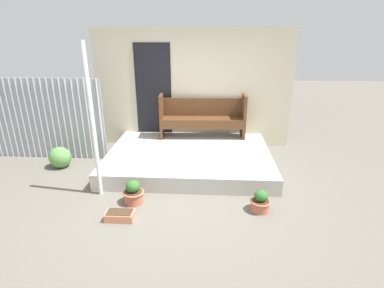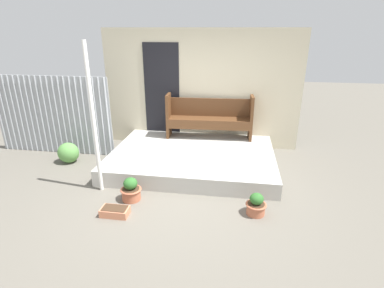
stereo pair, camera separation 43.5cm
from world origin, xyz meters
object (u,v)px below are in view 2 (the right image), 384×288
Objects in this scene: flower_pot_middle at (256,205)px; shrub_by_fence at (68,153)px; planter_box_rect at (115,211)px; flower_pot_left at (131,190)px; support_post at (94,121)px; bench at (209,116)px.

shrub_by_fence reaches higher than flower_pot_middle.
planter_box_rect is 2.35m from shrub_by_fence.
support_post is at bearing 159.23° from flower_pot_left.
flower_pot_left is at bearing -20.77° from support_post.
flower_pot_middle is 0.84× the size of planter_box_rect.
flower_pot_left is 1.96m from flower_pot_middle.
bench is 4.40× the size of shrub_by_fence.
flower_pot_middle is 0.80× the size of shrub_by_fence.
shrub_by_fence is (-1.75, 1.20, 0.04)m from flower_pot_left.
bench is at bearing 52.30° from support_post.
support_post is 1.23m from flower_pot_left.
support_post is 5.95× the size of planter_box_rect.
support_post is at bearing -130.44° from bench.
bench is at bearing 66.53° from flower_pot_left.
support_post is 6.31× the size of flower_pot_left.
flower_pot_middle is (0.94, -2.45, -0.64)m from bench.
bench is 3.09m from planter_box_rect.
shrub_by_fence is (-2.77, -1.14, -0.58)m from bench.
bench is 5.47× the size of flower_pot_middle.
support_post is 1.29× the size of bench.
support_post is at bearing 172.35° from flower_pot_middle.
flower_pot_left reaches higher than flower_pot_middle.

